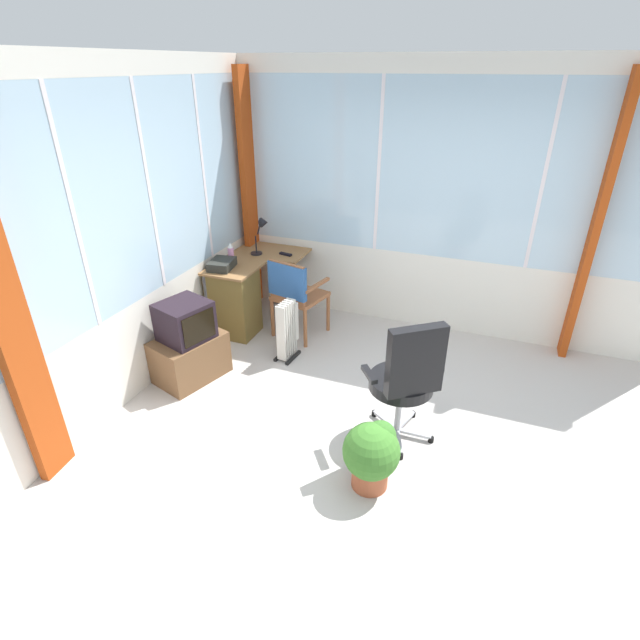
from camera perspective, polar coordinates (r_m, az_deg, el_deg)
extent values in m
cube|color=beige|center=(4.04, 8.92, -14.62)|extent=(5.15, 5.74, 0.06)
cube|color=white|center=(4.70, -20.35, -2.65)|extent=(4.15, 0.06, 0.85)
cube|color=silver|center=(4.23, -23.29, 12.67)|extent=(4.07, 0.06, 1.75)
cube|color=white|center=(4.12, -26.05, 25.57)|extent=(4.15, 0.06, 0.18)
cube|color=white|center=(3.96, -27.30, 10.88)|extent=(0.04, 0.07, 1.75)
cube|color=white|center=(4.53, -19.76, 14.18)|extent=(0.04, 0.07, 1.75)
cube|color=white|center=(5.18, -13.87, 16.54)|extent=(0.04, 0.07, 1.75)
cube|color=white|center=(5.56, 14.14, 3.14)|extent=(0.06, 4.74, 0.85)
cube|color=silver|center=(5.17, 15.86, 16.29)|extent=(0.06, 4.64, 1.75)
cube|color=white|center=(5.08, 17.42, 26.93)|extent=(0.06, 4.74, 0.18)
cube|color=white|center=(5.16, 24.82, 14.81)|extent=(0.07, 0.04, 1.75)
cube|color=white|center=(5.30, 7.03, 17.36)|extent=(0.07, 0.04, 1.75)
cube|color=#AF4014|center=(3.59, -33.16, 1.21)|extent=(0.28, 0.10, 2.68)
cube|color=#AF4014|center=(5.80, -8.27, 14.31)|extent=(0.27, 0.07, 2.68)
cube|color=#AF4014|center=(5.22, 29.60, 9.46)|extent=(0.28, 0.08, 2.68)
cube|color=olive|center=(5.48, -8.67, 7.08)|extent=(1.14, 0.51, 0.02)
cube|color=olive|center=(5.57, -3.41, 7.69)|extent=(0.51, 0.31, 0.02)
cube|color=brown|center=(5.37, -10.10, 1.96)|extent=(0.40, 0.47, 0.73)
cylinder|color=#4C4C51|center=(5.50, -3.13, 3.08)|extent=(0.04, 0.04, 0.74)
cylinder|color=#4C4C51|center=(5.33, -13.08, 1.52)|extent=(0.04, 0.04, 0.74)
cylinder|color=black|center=(5.59, -7.48, 7.79)|extent=(0.13, 0.13, 0.02)
cylinder|color=black|center=(5.55, -7.55, 8.82)|extent=(0.02, 0.02, 0.19)
cylinder|color=black|center=(5.52, -7.15, 10.84)|extent=(0.04, 0.08, 0.19)
cone|color=black|center=(5.53, -6.56, 11.34)|extent=(0.12, 0.12, 0.12)
cube|color=black|center=(5.52, -4.08, 7.74)|extent=(0.07, 0.16, 0.02)
cylinder|color=pink|center=(5.38, -10.43, 7.58)|extent=(0.06, 0.06, 0.16)
cone|color=white|center=(5.34, -10.53, 8.66)|extent=(0.06, 0.06, 0.06)
cube|color=#282A25|center=(5.23, -11.49, 6.44)|extent=(0.33, 0.27, 0.09)
cylinder|color=#9B5C37|center=(5.40, 0.96, 0.83)|extent=(0.04, 0.04, 0.44)
cylinder|color=#9B5C37|center=(5.63, -2.80, 1.97)|extent=(0.04, 0.04, 0.44)
cylinder|color=#9B5C37|center=(5.08, -1.74, -1.05)|extent=(0.04, 0.04, 0.44)
cylinder|color=#9B5C37|center=(5.32, -5.61, 0.24)|extent=(0.04, 0.04, 0.44)
cube|color=#9B5C37|center=(5.25, -2.35, 2.85)|extent=(0.58, 0.58, 0.04)
cube|color=#9B5C37|center=(4.99, -3.89, 4.40)|extent=(0.13, 0.43, 0.43)
cube|color=#2D5997|center=(4.98, -3.90, 4.62)|extent=(0.16, 0.46, 0.36)
cube|color=#9B5C37|center=(5.05, -0.36, 4.11)|extent=(0.43, 0.14, 0.03)
cube|color=#9B5C37|center=(5.29, -4.32, 5.17)|extent=(0.43, 0.14, 0.03)
cube|color=#B7B7BF|center=(4.04, 7.15, -13.02)|extent=(0.20, 0.25, 0.02)
cylinder|color=black|center=(4.01, 5.23, -13.67)|extent=(0.05, 0.05, 0.05)
cube|color=#B7B7BF|center=(3.99, 9.22, -13.91)|extent=(0.28, 0.13, 0.02)
cylinder|color=black|center=(3.90, 9.43, -15.52)|extent=(0.05, 0.05, 0.05)
cube|color=#B7B7BF|center=(4.08, 10.97, -12.97)|extent=(0.04, 0.28, 0.02)
cylinder|color=black|center=(4.08, 12.93, -13.55)|extent=(0.05, 0.05, 0.05)
cube|color=#B7B7BF|center=(4.19, 9.98, -11.58)|extent=(0.28, 0.12, 0.02)
cylinder|color=black|center=(4.30, 10.87, -10.83)|extent=(0.05, 0.05, 0.05)
cube|color=#B7B7BF|center=(4.17, 7.69, -11.60)|extent=(0.19, 0.25, 0.02)
cylinder|color=black|center=(4.26, 6.42, -10.87)|extent=(0.05, 0.05, 0.05)
cylinder|color=#B7B7BF|center=(3.95, 9.24, -10.18)|extent=(0.05, 0.05, 0.41)
cylinder|color=black|center=(3.81, 9.52, -7.29)|extent=(0.50, 0.50, 0.09)
cube|color=black|center=(3.50, 11.20, -4.76)|extent=(0.33, 0.39, 0.54)
cube|color=black|center=(3.85, 13.33, -4.97)|extent=(0.21, 0.17, 0.04)
cube|color=black|center=(3.64, 5.80, -6.37)|extent=(0.21, 0.17, 0.04)
cube|color=brown|center=(4.77, -15.04, -4.29)|extent=(0.74, 0.61, 0.43)
cube|color=black|center=(4.57, -15.64, -0.11)|extent=(0.52, 0.51, 0.36)
cube|color=black|center=(4.43, -14.04, -0.88)|extent=(0.33, 0.11, 0.28)
cube|color=#262628|center=(4.71, -14.04, -1.02)|extent=(0.31, 0.29, 0.07)
cube|color=silver|center=(4.78, -4.61, -1.68)|extent=(0.03, 0.10, 0.59)
cube|color=silver|center=(4.81, -4.36, -1.46)|extent=(0.03, 0.10, 0.59)
cube|color=silver|center=(4.84, -4.10, -1.24)|extent=(0.03, 0.10, 0.59)
cube|color=silver|center=(4.87, -3.85, -1.02)|extent=(0.03, 0.10, 0.59)
cube|color=silver|center=(4.90, -3.60, -0.81)|extent=(0.03, 0.10, 0.59)
cube|color=silver|center=(4.93, -3.36, -0.60)|extent=(0.03, 0.10, 0.59)
cube|color=black|center=(4.98, -3.16, -4.44)|extent=(0.27, 0.06, 0.03)
cube|color=black|center=(5.04, -4.55, -4.05)|extent=(0.27, 0.06, 0.03)
cube|color=silver|center=(4.95, -3.14, -0.10)|extent=(0.06, 0.09, 0.42)
cylinder|color=#A65031|center=(3.64, 5.86, -17.78)|extent=(0.26, 0.26, 0.16)
sphere|color=#3E7A2B|center=(3.48, 6.05, -15.10)|extent=(0.40, 0.40, 0.40)
sphere|color=#3B742B|center=(3.48, 7.14, -13.41)|extent=(0.22, 0.22, 0.22)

